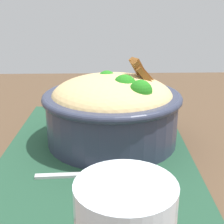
# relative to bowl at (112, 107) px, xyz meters

# --- Properties ---
(table) EXTENTS (1.11, 0.88, 0.75)m
(table) POSITION_rel_bowl_xyz_m (0.03, -0.05, -0.14)
(table) COLOR #4C3826
(table) RESTS_ON ground_plane
(placemat) EXTENTS (0.40, 0.30, 0.00)m
(placemat) POSITION_rel_bowl_xyz_m (0.02, -0.02, -0.06)
(placemat) COLOR #1E422D
(placemat) RESTS_ON table
(bowl) EXTENTS (0.27, 0.27, 0.13)m
(bowl) POSITION_rel_bowl_xyz_m (0.00, 0.00, 0.00)
(bowl) COLOR #2D3347
(bowl) RESTS_ON placemat
(fork) EXTENTS (0.02, 0.13, 0.00)m
(fork) POSITION_rel_bowl_xyz_m (0.11, -0.03, -0.06)
(fork) COLOR #B8B8B8
(fork) RESTS_ON placemat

